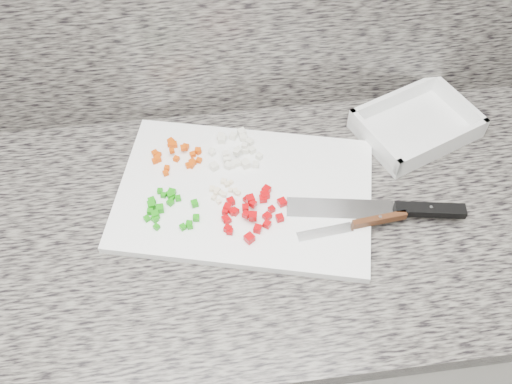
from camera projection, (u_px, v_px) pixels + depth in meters
cabinet at (217, 326)px, 1.46m from camera, size 3.92×0.62×0.86m
countertop at (205, 229)px, 1.10m from camera, size 3.96×0.64×0.04m
cutting_board at (245, 194)px, 1.11m from camera, size 0.56×0.44×0.02m
carrot_pile at (178, 155)px, 1.15m from camera, size 0.10×0.10×0.02m
onion_pile at (235, 150)px, 1.16m from camera, size 0.11×0.11×0.02m
green_pepper_pile at (167, 208)px, 1.08m from camera, size 0.11×0.10×0.01m
red_pepper_pile at (251, 212)px, 1.07m from camera, size 0.13×0.13×0.02m
garlic_pile at (223, 190)px, 1.10m from camera, size 0.06×0.06×0.01m
chef_knife at (399, 210)px, 1.07m from camera, size 0.34×0.09×0.02m
paring_knife at (366, 223)px, 1.05m from camera, size 0.21×0.04×0.02m
tray at (416, 126)px, 1.21m from camera, size 0.28×0.25×0.05m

